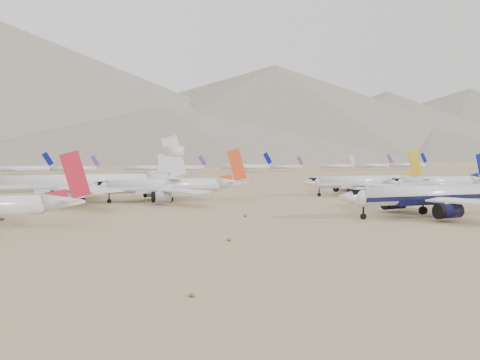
{
  "coord_description": "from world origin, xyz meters",
  "views": [
    {
      "loc": [
        -69.18,
        -91.54,
        14.86
      ],
      "look_at": [
        -19.23,
        49.78,
        7.0
      ],
      "focal_mm": 35.0,
      "sensor_mm": 36.0,
      "label": 1
    }
  ],
  "objects": [
    {
      "name": "ground",
      "position": [
        0.0,
        0.0,
        0.0
      ],
      "size": [
        7000.0,
        7000.0,
        0.0
      ],
      "primitive_type": "plane",
      "color": "#8F7553",
      "rests_on": "ground"
    },
    {
      "name": "main_airliner",
      "position": [
        14.67,
        0.92,
        5.06
      ],
      "size": [
        52.2,
        50.98,
        18.42
      ],
      "color": "silver",
      "rests_on": "ground"
    },
    {
      "name": "row2_navy_widebody",
      "position": [
        64.36,
        53.64,
        4.54
      ],
      "size": [
        45.68,
        44.67,
        16.25
      ],
      "color": "silver",
      "rests_on": "ground"
    },
    {
      "name": "row2_gold_tail",
      "position": [
        33.56,
        58.22,
        4.89
      ],
      "size": [
        49.08,
        48.0,
        17.48
      ],
      "color": "silver",
      "rests_on": "ground"
    },
    {
      "name": "row2_orange_tail",
      "position": [
        -40.09,
        58.85,
        4.9
      ],
      "size": [
        48.95,
        47.88,
        17.46
      ],
      "color": "silver",
      "rests_on": "ground"
    },
    {
      "name": "row2_white_trijet",
      "position": [
        -65.86,
        63.24,
        6.3
      ],
      "size": [
        61.37,
        59.98,
        21.75
      ],
      "color": "silver",
      "rests_on": "ground"
    },
    {
      "name": "distant_storage_row",
      "position": [
        20.64,
        314.24,
        4.51
      ],
      "size": [
        574.95,
        57.77,
        15.73
      ],
      "color": "silver",
      "rests_on": "ground"
    },
    {
      "name": "mountain_range",
      "position": [
        70.18,
        1648.01,
        190.32
      ],
      "size": [
        7354.0,
        3024.0,
        470.0
      ],
      "color": "slate",
      "rests_on": "ground"
    },
    {
      "name": "foothills",
      "position": [
        526.68,
        1100.0,
        67.15
      ],
      "size": [
        4637.5,
        1395.0,
        155.0
      ],
      "color": "slate",
      "rests_on": "ground"
    }
  ]
}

